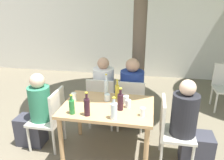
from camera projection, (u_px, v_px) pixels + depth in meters
name	position (u px, v px, depth m)	size (l,w,h in m)	color
ground_plane	(108.00, 152.00, 3.14)	(30.00, 30.00, 0.00)	#706651
cafe_building_wall	(134.00, 26.00, 5.90)	(10.00, 0.08, 2.80)	silver
dining_table_front	(108.00, 112.00, 2.91)	(1.19, 0.83, 0.75)	tan
patio_chair_0	(51.00, 116.00, 3.11)	(0.44, 0.44, 0.89)	beige
patio_chair_1	(171.00, 128.00, 2.82)	(0.44, 0.44, 0.89)	beige
patio_chair_2	(102.00, 100.00, 3.60)	(0.44, 0.44, 0.89)	beige
patio_chair_3	(131.00, 102.00, 3.52)	(0.44, 0.44, 0.89)	beige
person_seated_0	(35.00, 115.00, 3.15)	(0.55, 0.30, 1.13)	#383842
person_seated_1	(190.00, 129.00, 2.77)	(0.56, 0.33, 1.17)	#383842
person_seated_2	(105.00, 93.00, 3.81)	(0.35, 0.57, 1.19)	#383842
person_seated_3	(132.00, 94.00, 3.72)	(0.39, 0.59, 1.20)	#383842
green_bottle_0	(72.00, 106.00, 2.64)	(0.07, 0.07, 0.25)	#287A38
water_bottle_1	(114.00, 111.00, 2.52)	(0.08, 0.08, 0.28)	silver
wine_bottle_2	(120.00, 101.00, 2.73)	(0.08, 0.08, 0.30)	#331923
oil_cruet_3	(117.00, 91.00, 3.06)	(0.06, 0.06, 0.28)	gold
wine_bottle_4	(87.00, 107.00, 2.59)	(0.07, 0.07, 0.30)	#331923
water_bottle_5	(106.00, 88.00, 3.13)	(0.06, 0.06, 0.33)	silver
drinking_glass_0	(126.00, 100.00, 2.92)	(0.08, 0.08, 0.11)	white
drinking_glass_1	(107.00, 97.00, 3.01)	(0.08, 0.08, 0.09)	silver
drinking_glass_2	(74.00, 97.00, 3.00)	(0.07, 0.07, 0.12)	silver
drinking_glass_3	(128.00, 104.00, 2.81)	(0.07, 0.07, 0.11)	white
drinking_glass_4	(143.00, 112.00, 2.60)	(0.06, 0.06, 0.11)	silver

